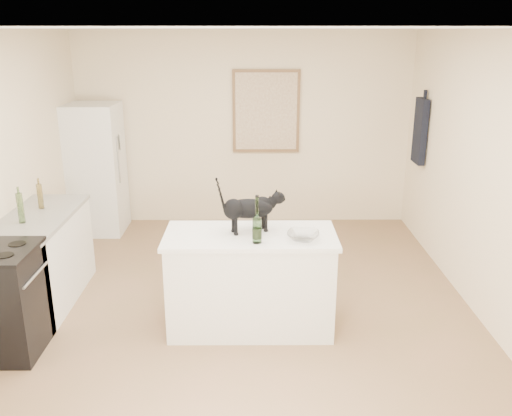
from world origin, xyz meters
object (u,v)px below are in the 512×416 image
Objects in this scene: wine_bottle at (257,222)px; glass_bowl at (303,236)px; stove at (2,302)px; fridge at (95,169)px; black_cat at (249,211)px.

wine_bottle reaches higher than glass_bowl.
stove is 2.48× the size of wine_bottle.
fridge is at bearing 132.87° from glass_bowl.
fridge is at bearing 90.00° from stove.
fridge reaches higher than black_cat.
stove is at bearing -174.07° from glass_bowl.
black_cat is 2.03× the size of glass_bowl.
fridge is at bearing 110.36° from black_cat.
wine_bottle is (2.11, 0.19, 0.63)m from stove.
wine_bottle is 0.42m from glass_bowl.
black_cat is at bearing 105.44° from wine_bottle.
fridge is 3.10× the size of black_cat.
black_cat is 1.51× the size of wine_bottle.
stove is 0.53× the size of fridge.
glass_bowl is at bearing -41.20° from black_cat.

